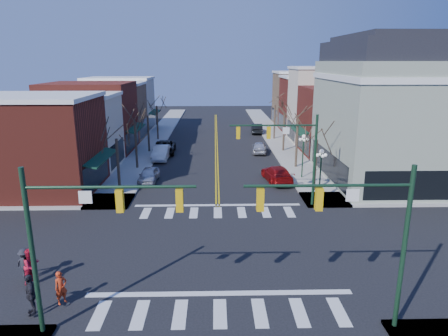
{
  "coord_description": "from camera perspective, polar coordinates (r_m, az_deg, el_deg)",
  "views": [
    {
      "loc": [
        -0.18,
        -21.87,
        11.01
      ],
      "look_at": [
        0.52,
        8.69,
        2.8
      ],
      "focal_mm": 32.0,
      "sensor_mm": 36.0,
      "label": 1
    }
  ],
  "objects": [
    {
      "name": "tree_right_d",
      "position": [
        58.14,
        7.23,
        6.48
      ],
      "size": [
        0.24,
        0.24,
        4.97
      ],
      "primitive_type": "cylinder",
      "color": "#382B21",
      "rests_on": "ground"
    },
    {
      "name": "car_left_mid",
      "position": [
        46.49,
        -8.98,
        2.16
      ],
      "size": [
        1.76,
        4.86,
        1.59
      ],
      "primitive_type": "imported",
      "rotation": [
        0.0,
        0.0,
        -0.01
      ],
      "color": "silver",
      "rests_on": "ground"
    },
    {
      "name": "car_right_near",
      "position": [
        37.78,
        7.58,
        -0.85
      ],
      "size": [
        2.69,
        5.4,
        1.51
      ],
      "primitive_type": "imported",
      "rotation": [
        0.0,
        0.0,
        3.26
      ],
      "color": "maroon",
      "rests_on": "ground"
    },
    {
      "name": "pedestrian_red_b",
      "position": [
        22.74,
        -25.83,
        -12.48
      ],
      "size": [
        0.99,
        1.1,
        1.85
      ],
      "primitive_type": "imported",
      "rotation": [
        0.0,
        0.0,
        1.19
      ],
      "color": "#B9132D",
      "rests_on": "sidewalk_left"
    },
    {
      "name": "bldg_right_brick_b",
      "position": [
        65.14,
        12.77,
        8.71
      ],
      "size": [
        10.0,
        8.0,
        8.5
      ],
      "primitive_type": "cube",
      "color": "maroon",
      "rests_on": "ground"
    },
    {
      "name": "sidewalk_right",
      "position": [
        44.18,
        10.38,
        0.45
      ],
      "size": [
        3.5,
        70.0,
        0.15
      ],
      "primitive_type": "cube",
      "color": "#9E9B93",
      "rests_on": "ground"
    },
    {
      "name": "car_left_far",
      "position": [
        49.52,
        -8.52,
        2.92
      ],
      "size": [
        2.69,
        5.54,
        1.52
      ],
      "primitive_type": "imported",
      "rotation": [
        0.0,
        0.0,
        0.03
      ],
      "color": "black",
      "rests_on": "ground"
    },
    {
      "name": "bldg_left_brick_a",
      "position": [
        37.6,
        -25.37,
        2.83
      ],
      "size": [
        10.0,
        8.5,
        8.0
      ],
      "primitive_type": "cube",
      "color": "maroon",
      "rests_on": "ground"
    },
    {
      "name": "bldg_left_stucco_a",
      "position": [
        44.7,
        -21.42,
        4.65
      ],
      "size": [
        10.0,
        7.0,
        7.5
      ],
      "primitive_type": "cube",
      "color": "beige",
      "rests_on": "ground"
    },
    {
      "name": "bldg_right_tan",
      "position": [
        72.87,
        11.27,
        9.62
      ],
      "size": [
        10.0,
        8.0,
        9.0
      ],
      "primitive_type": "cube",
      "color": "#8E6D4E",
      "rests_on": "ground"
    },
    {
      "name": "ground",
      "position": [
        24.48,
        -0.78,
        -11.69
      ],
      "size": [
        160.0,
        160.0,
        0.0
      ],
      "primitive_type": "plane",
      "color": "black",
      "rests_on": "ground"
    },
    {
      "name": "sidewalk_left",
      "position": [
        44.11,
        -12.48,
        0.32
      ],
      "size": [
        3.5,
        70.0,
        0.15
      ],
      "primitive_type": "cube",
      "color": "#9E9B93",
      "rests_on": "ground"
    },
    {
      "name": "pedestrian_red_a",
      "position": [
        20.54,
        -22.26,
        -15.53
      ],
      "size": [
        0.67,
        0.68,
        1.59
      ],
      "primitive_type": "imported",
      "rotation": [
        0.0,
        0.0,
        0.82
      ],
      "color": "red",
      "rests_on": "sidewalk_left"
    },
    {
      "name": "car_right_mid",
      "position": [
        49.47,
        5.08,
        2.96
      ],
      "size": [
        2.12,
        4.35,
        1.43
      ],
      "primitive_type": "imported",
      "rotation": [
        0.0,
        0.0,
        3.04
      ],
      "color": "silver",
      "rests_on": "ground"
    },
    {
      "name": "bldg_left_brick_b",
      "position": [
        52.13,
        -18.53,
        6.81
      ],
      "size": [
        10.0,
        9.0,
        8.5
      ],
      "primitive_type": "cube",
      "color": "maroon",
      "rests_on": "ground"
    },
    {
      "name": "bldg_right_stucco",
      "position": [
        57.86,
        14.58,
        8.59
      ],
      "size": [
        10.0,
        7.0,
        10.0
      ],
      "primitive_type": "cube",
      "color": "beige",
      "rests_on": "ground"
    },
    {
      "name": "victorian_corner",
      "position": [
        40.24,
        23.39,
        7.61
      ],
      "size": [
        12.25,
        14.25,
        13.3
      ],
      "color": "gray",
      "rests_on": "ground"
    },
    {
      "name": "traffic_mast_near_right",
      "position": [
        16.78,
        18.92,
        -7.87
      ],
      "size": [
        6.6,
        0.28,
        7.2
      ],
      "color": "#14331E",
      "rests_on": "ground"
    },
    {
      "name": "tree_left_b",
      "position": [
        42.54,
        -12.45,
        3.17
      ],
      "size": [
        0.24,
        0.24,
        5.04
      ],
      "primitive_type": "cylinder",
      "color": "#382B21",
      "rests_on": "ground"
    },
    {
      "name": "tree_right_b",
      "position": [
        42.6,
        10.35,
        3.39
      ],
      "size": [
        0.24,
        0.24,
        5.18
      ],
      "primitive_type": "cylinder",
      "color": "#382B21",
      "rests_on": "ground"
    },
    {
      "name": "car_right_far",
      "position": [
        63.19,
        4.7,
        5.65
      ],
      "size": [
        1.86,
        4.73,
        1.53
      ],
      "primitive_type": "imported",
      "rotation": [
        0.0,
        0.0,
        3.09
      ],
      "color": "black",
      "rests_on": "ground"
    },
    {
      "name": "lamppost_midblock",
      "position": [
        38.65,
        11.24,
        2.73
      ],
      "size": [
        0.36,
        0.36,
        4.33
      ],
      "color": "#14331E",
      "rests_on": "ground"
    },
    {
      "name": "tree_left_a",
      "position": [
        34.96,
        -14.88,
        0.23
      ],
      "size": [
        0.24,
        0.24,
        4.76
      ],
      "primitive_type": "cylinder",
      "color": "#382B21",
      "rests_on": "ground"
    },
    {
      "name": "traffic_mast_far_right",
      "position": [
        30.48,
        9.55,
        2.89
      ],
      "size": [
        6.6,
        0.28,
        7.2
      ],
      "color": "#14331E",
      "rests_on": "ground"
    },
    {
      "name": "bldg_left_stucco_b",
      "position": [
        67.49,
        -14.6,
        8.68
      ],
      "size": [
        10.0,
        8.0,
        8.2
      ],
      "primitive_type": "cube",
      "color": "beige",
      "rests_on": "ground"
    },
    {
      "name": "bldg_left_tan",
      "position": [
        60.04,
        -16.24,
        7.64
      ],
      "size": [
        10.0,
        7.5,
        7.8
      ],
      "primitive_type": "cube",
      "color": "#8E6D4E",
      "rests_on": "ground"
    },
    {
      "name": "traffic_mast_near_left",
      "position": [
        16.66,
        -20.21,
        -8.15
      ],
      "size": [
        6.6,
        0.28,
        7.2
      ],
      "color": "#14331E",
      "rests_on": "ground"
    },
    {
      "name": "bldg_right_brick_a",
      "position": [
        50.62,
        16.85,
        6.43
      ],
      "size": [
        10.0,
        8.5,
        8.0
      ],
      "primitive_type": "cube",
      "color": "maroon",
      "rests_on": "ground"
    },
    {
      "name": "tree_left_c",
      "position": [
        50.32,
        -10.74,
        4.77
      ],
      "size": [
        0.24,
        0.24,
        4.55
      ],
      "primitive_type": "cylinder",
      "color": "#382B21",
      "rests_on": "ground"
    },
    {
      "name": "tree_right_c",
      "position": [
        50.35,
        8.54,
        5.04
      ],
      "size": [
        0.24,
        0.24,
        4.83
      ],
      "primitive_type": "cylinder",
      "color": "#382B21",
      "rests_on": "ground"
    },
    {
      "name": "pedestrian_dark_b",
      "position": [
        23.45,
        -26.56,
        -12.07
      ],
      "size": [
        1.16,
        0.87,
        1.6
      ],
      "primitive_type": "imported",
      "rotation": [
        0.0,
        0.0,
        2.85
      ],
      "color": "black",
      "rests_on": "sidewalk_left"
    },
    {
      "name": "pedestrian_dark_a",
      "position": [
        20.25,
        -25.88,
        -15.9
      ],
      "size": [
        0.91,
        1.21,
        1.91
      ],
      "primitive_type": "imported",
      "rotation": [
        0.0,
        0.0,
        -1.11
      ],
      "color": "black",
      "rests_on": "sidewalk_left"
    },
    {
      "name": "tree_right_a",
      "position": [
        35.06,
        12.89,
        0.28
      ],
      "size": [
        0.24,
        0.24,
        4.62
      ],
      "primitive_type": "cylinder",
      "color": "#382B21",
      "rests_on": "ground"
    },
    {
      "name": "lamppost_corner",
      "position": [
        32.51,
        13.66,
        0.27
      ],
      "size": [
        0.36,
        0.36,
        4.33
      ],
      "color": "#14331E",
      "rests_on": "ground"
    },
    {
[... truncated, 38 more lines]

